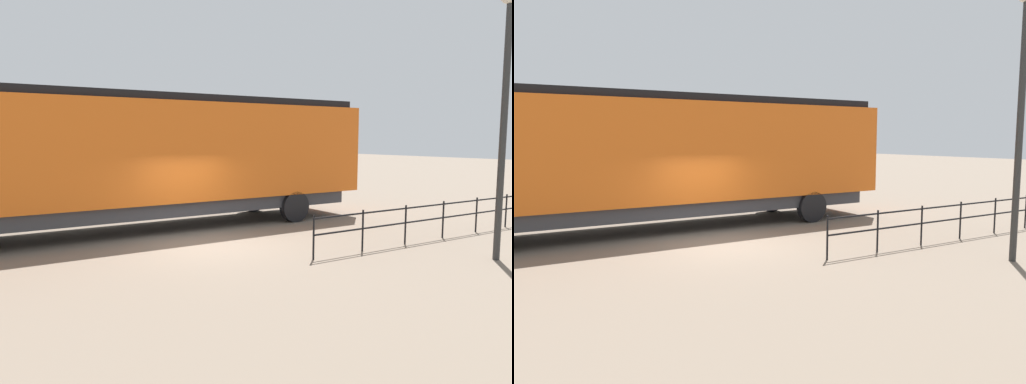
{
  "view_description": "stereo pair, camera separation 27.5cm",
  "coord_description": "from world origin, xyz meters",
  "views": [
    {
      "loc": [
        11.78,
        -5.82,
        2.99
      ],
      "look_at": [
        1.61,
        0.53,
        1.63
      ],
      "focal_mm": 33.55,
      "sensor_mm": 36.0,
      "label": 1
    },
    {
      "loc": [
        11.93,
        -5.58,
        2.99
      ],
      "look_at": [
        1.61,
        0.53,
        1.63
      ],
      "focal_mm": 33.55,
      "sensor_mm": 36.0,
      "label": 2
    }
  ],
  "objects": [
    {
      "name": "lamp_post",
      "position": [
        5.13,
        5.34,
        4.56
      ],
      "size": [
        0.51,
        0.51,
        6.6
      ],
      "color": "#2D2D2D",
      "rests_on": "ground_plane"
    },
    {
      "name": "platform_fence",
      "position": [
        2.74,
        6.47,
        0.72
      ],
      "size": [
        0.05,
        9.98,
        1.11
      ],
      "color": "black",
      "rests_on": "ground_plane"
    },
    {
      "name": "ground_plane",
      "position": [
        0.0,
        0.0,
        0.0
      ],
      "size": [
        120.0,
        120.0,
        0.0
      ],
      "primitive_type": "plane",
      "color": "#756656"
    },
    {
      "name": "locomotive",
      "position": [
        -3.29,
        -0.35,
        2.44
      ],
      "size": [
        3.18,
        16.08,
        4.37
      ],
      "color": "orange",
      "rests_on": "ground_plane"
    }
  ]
}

